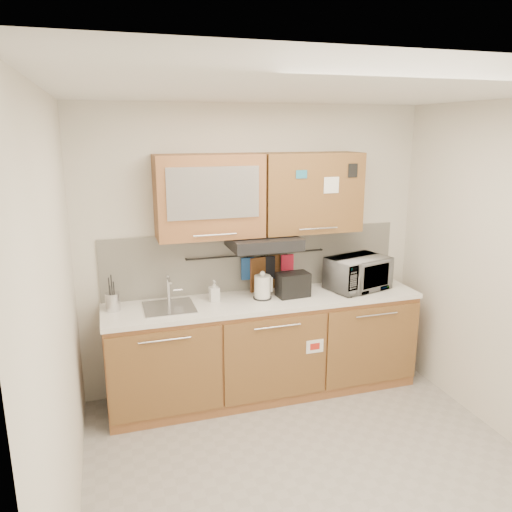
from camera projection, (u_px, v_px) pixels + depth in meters
floor at (317, 473)px, 3.55m from camera, size 3.20×3.20×0.00m
ceiling at (330, 90)px, 2.91m from camera, size 3.20×3.20×0.00m
wall_back at (255, 249)px, 4.62m from camera, size 3.20×0.00×3.20m
wall_left at (59, 329)px, 2.77m from camera, size 0.00×3.00×3.00m
base_cabinet at (265, 352)px, 4.56m from camera, size 2.80×0.64×0.88m
countertop at (265, 301)px, 4.43m from camera, size 2.82×0.62×0.04m
backsplash at (256, 260)px, 4.63m from camera, size 2.80×0.02×0.56m
upper_cabinets at (261, 194)px, 4.32m from camera, size 1.82×0.37×0.70m
range_hood at (264, 242)px, 4.36m from camera, size 0.60×0.46×0.10m
sink at (169, 307)px, 4.20m from camera, size 0.42×0.40×0.26m
utensil_rail at (257, 255)px, 4.58m from camera, size 1.30×0.02×0.02m
utensil_crock at (113, 301)px, 4.12m from camera, size 0.14×0.14×0.30m
kettle at (263, 288)px, 4.40m from camera, size 0.19×0.18×0.25m
toaster at (293, 284)px, 4.46m from camera, size 0.30×0.19×0.22m
microwave at (358, 273)px, 4.66m from camera, size 0.63×0.51×0.30m
soap_bottle at (214, 291)px, 4.35m from camera, size 0.09×0.09×0.18m
cutting_board at (265, 277)px, 4.64m from camera, size 0.31×0.11×0.39m
oven_mitt at (248, 269)px, 4.57m from camera, size 0.12×0.04×0.21m
dark_pouch at (268, 267)px, 4.63m from camera, size 0.14×0.08×0.21m
pot_holder at (287, 263)px, 4.68m from camera, size 0.12×0.02×0.15m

